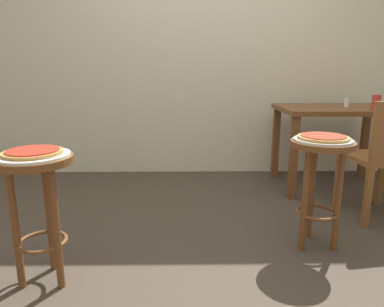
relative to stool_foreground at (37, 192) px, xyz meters
The scene contains 11 objects.
ground_plane 1.06m from the stool_foreground, 22.41° to the left, with size 6.00×6.00×0.00m, color #42382D.
back_wall 2.42m from the stool_foreground, 66.53° to the left, with size 6.00×0.10×3.00m, color beige.
stool_foreground is the anchor object (origin of this frame).
serving_plate_foreground 0.18m from the stool_foreground, ahead, with size 0.33×0.33×0.01m, color white.
pizza_foreground 0.20m from the stool_foreground, 153.43° to the left, with size 0.27×0.27×0.02m.
stool_middle 1.53m from the stool_foreground, 13.27° to the left, with size 0.36×0.36×0.65m.
serving_plate_middle 1.54m from the stool_foreground, 13.27° to the left, with size 0.33×0.33×0.01m, color silver.
pizza_middle 1.54m from the stool_foreground, 13.27° to the left, with size 0.29×0.29×0.02m.
dining_table 2.49m from the stool_foreground, 35.95° to the left, with size 0.97×0.70×0.73m.
cup_near_edge 2.62m from the stool_foreground, 29.52° to the left, with size 0.07×0.07×0.12m, color red.
condiment_shaker 2.58m from the stool_foreground, 34.78° to the left, with size 0.04×0.04×0.08m, color white.
Camera 1 is at (-0.15, -1.97, 1.05)m, focal length 33.15 mm.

